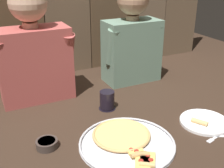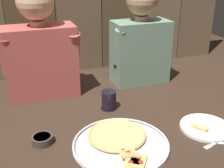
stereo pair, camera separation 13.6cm
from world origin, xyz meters
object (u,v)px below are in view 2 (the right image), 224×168
at_px(drinking_glass, 109,100).
at_px(dinner_plate, 205,127).
at_px(pizza_tray, 120,141).
at_px(diner_right, 141,35).
at_px(dipping_bowl, 42,139).
at_px(diner_left, 40,44).

bearing_deg(drinking_glass, dinner_plate, -43.82).
relative_size(pizza_tray, diner_right, 0.66).
xyz_separation_m(dinner_plate, dipping_bowl, (-0.73, 0.15, 0.01)).
height_order(dinner_plate, diner_right, diner_right).
distance_m(dipping_bowl, diner_right, 0.89).
bearing_deg(dipping_bowl, pizza_tray, -20.40).
relative_size(drinking_glass, diner_right, 0.16).
height_order(dipping_bowl, diner_right, diner_right).
xyz_separation_m(dinner_plate, drinking_glass, (-0.36, 0.34, 0.04)).
bearing_deg(pizza_tray, dinner_plate, -3.98).
bearing_deg(drinking_glass, pizza_tray, -100.79).
bearing_deg(drinking_glass, dipping_bowl, -152.10).
distance_m(drinking_glass, dipping_bowl, 0.43).
relative_size(dinner_plate, diner_left, 0.37).
xyz_separation_m(diner_left, diner_right, (0.61, -0.00, -0.00)).
height_order(pizza_tray, diner_left, diner_left).
distance_m(dinner_plate, drinking_glass, 0.50).
distance_m(dinner_plate, diner_right, 0.71).
bearing_deg(pizza_tray, diner_left, 111.43).
height_order(drinking_glass, dipping_bowl, drinking_glass).
distance_m(pizza_tray, dipping_bowl, 0.34).
bearing_deg(dipping_bowl, dinner_plate, -11.26).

